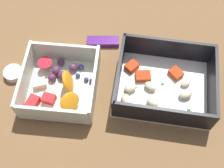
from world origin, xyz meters
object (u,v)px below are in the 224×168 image
object	(u,v)px
pasta_container	(162,83)
paper_cup_liner	(14,73)
candy_bar	(103,42)
fruit_bowl	(60,84)

from	to	relation	value
pasta_container	paper_cup_liner	size ratio (longest dim) A/B	5.19
paper_cup_liner	candy_bar	bearing A→B (deg)	29.01
pasta_container	paper_cup_liner	xyz separation A→B (cm)	(-30.62, 0.48, -1.28)
candy_bar	fruit_bowl	bearing A→B (deg)	-121.17
pasta_container	fruit_bowl	distance (cm)	20.33
fruit_bowl	paper_cup_liner	distance (cm)	10.70
pasta_container	fruit_bowl	world-z (taller)	pasta_container
fruit_bowl	paper_cup_liner	bearing A→B (deg)	167.34
pasta_container	candy_bar	bearing A→B (deg)	145.10
fruit_bowl	candy_bar	distance (cm)	14.28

